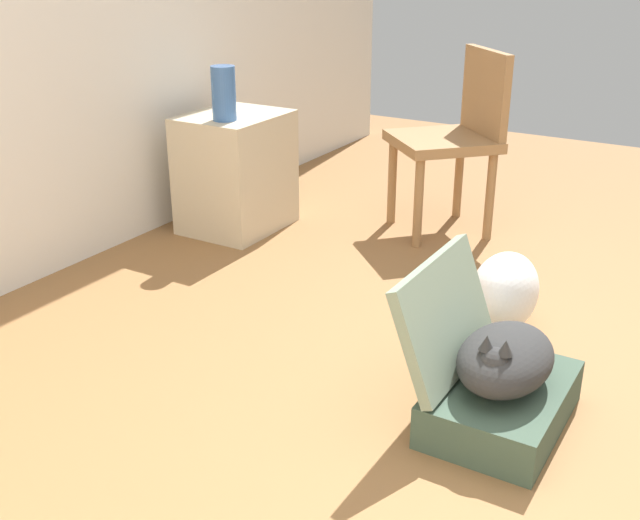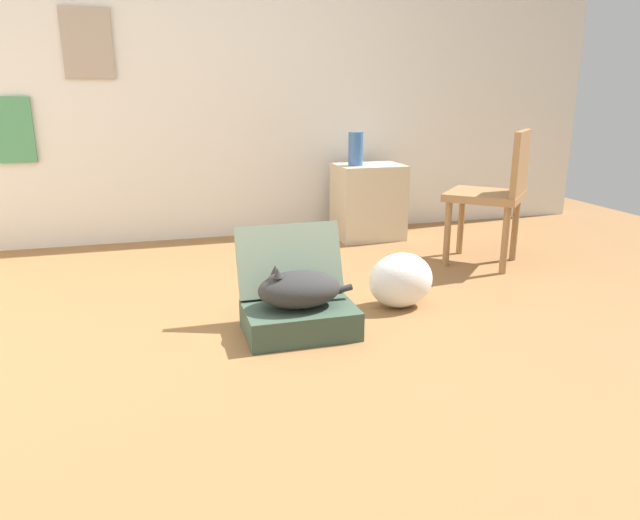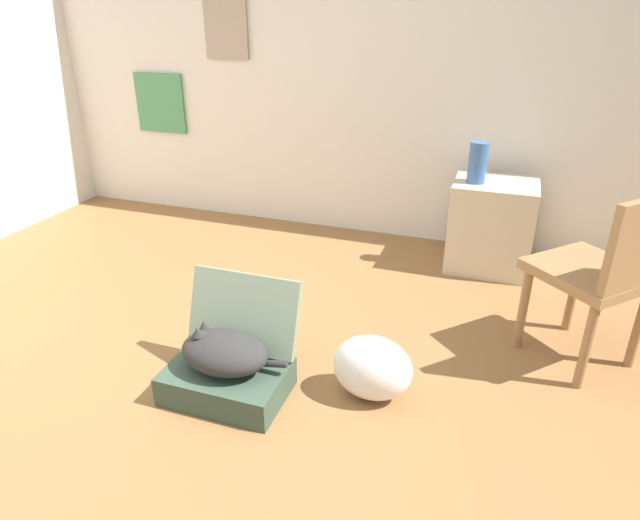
# 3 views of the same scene
# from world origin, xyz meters

# --- Properties ---
(ground_plane) EXTENTS (7.68, 7.68, 0.00)m
(ground_plane) POSITION_xyz_m (0.00, 0.00, 0.00)
(ground_plane) COLOR olive
(ground_plane) RESTS_ON ground
(wall_back) EXTENTS (6.40, 0.15, 2.60)m
(wall_back) POSITION_xyz_m (-0.01, 2.26, 1.30)
(wall_back) COLOR silver
(wall_back) RESTS_ON ground
(suitcase_base) EXTENTS (0.53, 0.36, 0.14)m
(suitcase_base) POSITION_xyz_m (0.05, 0.11, 0.07)
(suitcase_base) COLOR #384C3D
(suitcase_base) RESTS_ON ground
(suitcase_lid) EXTENTS (0.53, 0.16, 0.35)m
(suitcase_lid) POSITION_xyz_m (0.05, 0.31, 0.32)
(suitcase_lid) COLOR gray
(suitcase_lid) RESTS_ON suitcase_base
(cat) EXTENTS (0.48, 0.27, 0.21)m
(cat) POSITION_xyz_m (0.04, 0.11, 0.23)
(cat) COLOR #2D2D2D
(cat) RESTS_ON suitcase_base
(plastic_bag_white) EXTENTS (0.36, 0.24, 0.30)m
(plastic_bag_white) POSITION_xyz_m (0.66, 0.31, 0.15)
(plastic_bag_white) COLOR white
(plastic_bag_white) RESTS_ON ground
(side_table) EXTENTS (0.51, 0.43, 0.59)m
(side_table) POSITION_xyz_m (1.05, 1.85, 0.29)
(side_table) COLOR beige
(side_table) RESTS_ON ground
(vase_tall) EXTENTS (0.11, 0.11, 0.25)m
(vase_tall) POSITION_xyz_m (0.93, 1.80, 0.71)
(vase_tall) COLOR #38609E
(vase_tall) RESTS_ON side_table
(chair) EXTENTS (0.65, 0.65, 0.90)m
(chair) POSITION_xyz_m (1.58, 0.89, 0.50)
(chair) COLOR olive
(chair) RESTS_ON ground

